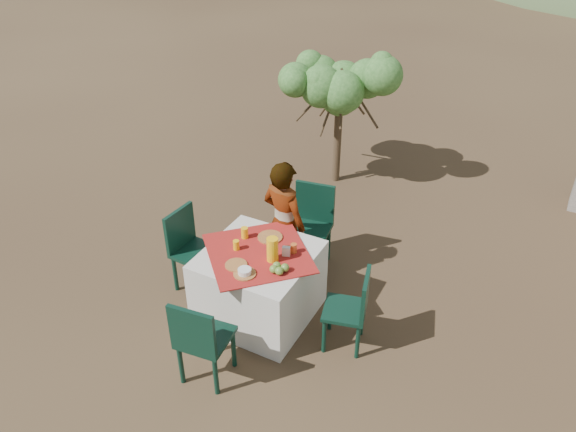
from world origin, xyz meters
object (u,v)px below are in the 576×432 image
Objects in this scene: chair_near at (201,339)px; chair_left at (190,246)px; person at (284,223)px; chair_far at (311,222)px; chair_right at (353,307)px; juice_pitcher at (272,249)px; shrub_tree at (345,91)px; table at (259,284)px.

chair_left is (-0.88, 1.05, 0.00)m from chair_near.
person reaches higher than chair_left.
chair_far is 1.36m from chair_right.
chair_far is at bearing 95.71° from juice_pitcher.
chair_right is 1.23m from person.
juice_pitcher reaches higher than chair_far.
chair_left is 3.08m from shrub_tree.
juice_pitcher reaches higher than chair_left.
chair_far reaches higher than chair_left.
chair_left is at bearing -105.35° from chair_right.
chair_left is at bearing 46.10° from person.
chair_near is (-0.06, -2.02, -0.03)m from chair_far.
person is at bearing -81.65° from shrub_tree.
juice_pitcher reaches higher than table.
table is 5.36× the size of juice_pitcher.
juice_pitcher is at bearing -92.97° from chair_far.
table is 3.16m from shrub_tree.
person is at bearing 109.64° from juice_pitcher.
chair_left is 3.77× the size of juice_pitcher.
chair_left reaches higher than table.
shrub_tree is (-0.48, 1.96, 0.79)m from chair_far.
shrub_tree is (-0.41, 2.99, 0.94)m from table.
table is 0.91× the size of person.
chair_right is at bearing 1.44° from table.
chair_far is 0.57× the size of shrub_tree.
person is 0.72m from juice_pitcher.
chair_left is at bearing -56.32° from chair_near.
chair_left is 0.64× the size of person.
person is (-0.07, 1.61, 0.21)m from chair_near.
shrub_tree reaches higher than chair_near.
chair_near is at bearing -100.49° from chair_far.
shrub_tree is at bearing 100.90° from juice_pitcher.
chair_near is 1.63m from person.
juice_pitcher is (-0.80, -0.06, 0.42)m from chair_right.
chair_near reaches higher than chair_right.
chair_right is 0.59× the size of person.
chair_near is 1.09× the size of chair_right.
table is at bearing -95.98° from chair_near.
chair_far is at bearing -76.34° from shrub_tree.
table is 0.53m from juice_pitcher.
person is 5.89× the size of juice_pitcher.
table is 1.43× the size of chair_near.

